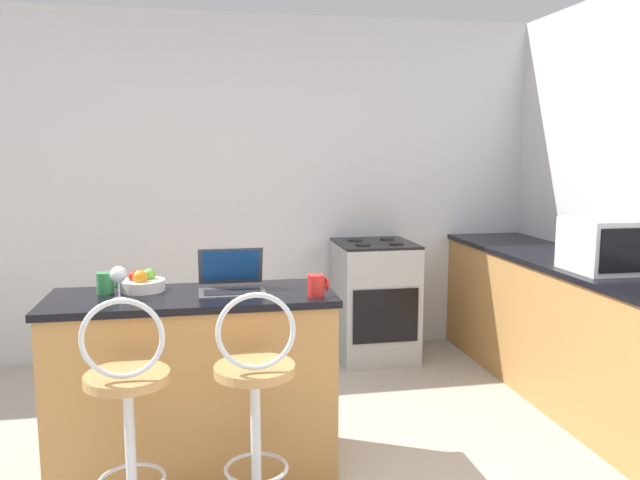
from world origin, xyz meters
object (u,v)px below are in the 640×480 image
mug_green (106,283)px  bar_stool_far (256,415)px  stove_range (374,300)px  bar_stool_near (129,425)px  microwave (610,245)px  wine_glass_tall (118,275)px  mug_red (317,285)px  fruit_bowl (143,283)px  laptop (232,280)px

mug_green → bar_stool_far: bearing=-42.5°
stove_range → mug_green: mug_green is taller
bar_stool_near → microwave: 2.74m
wine_glass_tall → mug_red: bearing=-6.7°
fruit_bowl → mug_green: (-0.17, -0.02, 0.01)m
bar_stool_near → laptop: bearing=50.6°
bar_stool_near → mug_green: bearing=104.1°
bar_stool_far → fruit_bowl: size_ratio=4.83×
stove_range → fruit_bowl: 2.15m
mug_green → bar_stool_near: bearing=-75.9°
microwave → wine_glass_tall: microwave is taller
laptop → mug_green: (-0.60, 0.06, -0.00)m
bar_stool_near → microwave: (2.60, 0.66, 0.56)m
bar_stool_far → stove_range: bar_stool_far is taller
microwave → stove_range: bearing=126.7°
microwave → mug_red: microwave is taller
mug_red → bar_stool_near: bearing=-157.0°
bar_stool_near → stove_range: (1.59, 2.01, -0.04)m
bar_stool_far → mug_green: size_ratio=10.05×
mug_red → laptop: bearing=154.4°
laptop → mug_red: 0.43m
bar_stool_far → wine_glass_tall: (-0.59, 0.46, 0.53)m
laptop → mug_red: laptop is taller
wine_glass_tall → fruit_bowl: 0.20m
bar_stool_far → fruit_bowl: bar_stool_far is taller
stove_range → fruit_bowl: (-1.58, -1.38, 0.49)m
bar_stool_near → stove_range: bar_stool_near is taller
bar_stool_far → wine_glass_tall: size_ratio=6.49×
bar_stool_near → mug_red: size_ratio=9.88×
mug_red → mug_green: (-0.99, 0.25, -0.00)m
bar_stool_near → microwave: microwave is taller
microwave → fruit_bowl: (-2.58, -0.03, -0.11)m
microwave → wine_glass_tall: (-2.68, -0.19, -0.04)m
microwave → wine_glass_tall: size_ratio=2.81×
mug_green → laptop: bearing=-6.2°
stove_range → mug_green: 2.29m
wine_glass_tall → mug_red: wine_glass_tall is taller
bar_stool_near → stove_range: 2.57m
microwave → laptop: bearing=-177.0°
mug_green → wine_glass_tall: bearing=-61.6°
stove_range → laptop: bearing=-128.1°
bar_stool_far → stove_range: 2.28m
mug_green → mug_red: bearing=-14.3°
bar_stool_far → laptop: (-0.07, 0.54, 0.46)m
stove_range → mug_red: mug_red is taller
laptop → wine_glass_tall: (-0.52, -0.08, 0.06)m
wine_glass_tall → mug_red: 0.92m
bar_stool_near → bar_stool_far: same height
wine_glass_tall → mug_green: wine_glass_tall is taller
bar_stool_far → laptop: 0.72m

